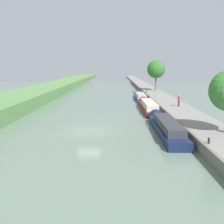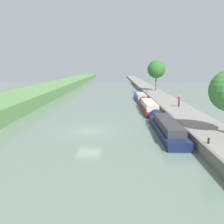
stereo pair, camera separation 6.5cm
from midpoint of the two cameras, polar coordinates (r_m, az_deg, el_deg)
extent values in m
plane|color=slate|center=(26.40, -5.35, -4.29)|extent=(160.00, 160.00, 0.00)
cube|color=gray|center=(27.60, 19.77, -3.19)|extent=(4.34, 260.00, 0.96)
cube|color=#6B665B|center=(26.94, 15.14, -3.20)|extent=(0.25, 260.00, 1.01)
cube|color=#141E42|center=(25.54, 12.53, -4.09)|extent=(1.98, 11.25, 0.79)
cube|color=#333338|center=(24.82, 12.85, -2.70)|extent=(1.62, 7.87, 0.74)
cone|color=#141E42|center=(31.49, 10.29, -1.25)|extent=(1.88, 1.19, 1.88)
cube|color=maroon|center=(38.30, 8.47, 0.80)|extent=(2.02, 11.73, 0.67)
cube|color=beige|center=(37.61, 8.61, 1.79)|extent=(1.66, 8.21, 0.85)
cone|color=maroon|center=(44.65, 7.40, 2.20)|extent=(1.92, 1.21, 1.92)
cube|color=#283D93|center=(50.73, 6.64, 3.15)|extent=(2.03, 9.88, 0.57)
cube|color=#B2A893|center=(50.16, 6.72, 3.83)|extent=(1.67, 6.92, 0.76)
cone|color=#283D93|center=(56.21, 6.09, 3.88)|extent=(1.93, 1.22, 1.93)
cylinder|color=brown|center=(60.76, 10.14, 6.75)|extent=(0.33, 0.33, 3.91)
sphere|color=#2D6628|center=(60.65, 10.23, 9.70)|extent=(4.25, 4.25, 4.25)
cylinder|color=#282D42|center=(37.22, 15.22, 1.87)|extent=(0.26, 0.26, 0.82)
cylinder|color=#B22D28|center=(37.12, 15.27, 2.97)|extent=(0.34, 0.34, 0.62)
sphere|color=tan|center=(37.07, 15.30, 3.61)|extent=(0.22, 0.22, 0.22)
cylinder|color=black|center=(20.13, 21.49, -6.21)|extent=(0.16, 0.16, 0.45)
cylinder|color=black|center=(56.65, 8.09, 4.79)|extent=(0.16, 0.16, 0.45)
camera|label=1|loc=(0.03, -89.94, 0.01)|focal=39.58mm
camera|label=2|loc=(0.03, 90.06, -0.01)|focal=39.58mm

